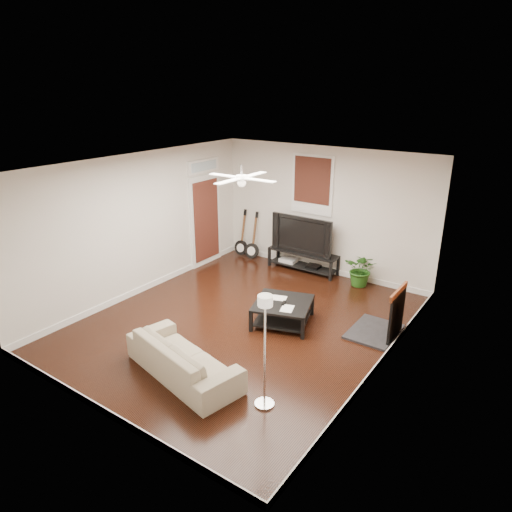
{
  "coord_description": "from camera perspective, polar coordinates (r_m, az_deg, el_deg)",
  "views": [
    {
      "loc": [
        4.34,
        -5.84,
        3.98
      ],
      "look_at": [
        0.0,
        0.4,
        1.15
      ],
      "focal_mm": 32.24,
      "sensor_mm": 36.0,
      "label": 1
    }
  ],
  "objects": [
    {
      "name": "room",
      "position": [
        7.72,
        -1.7,
        0.89
      ],
      "size": [
        5.01,
        6.01,
        2.81
      ],
      "color": "black",
      "rests_on": "ground"
    },
    {
      "name": "brick_accent",
      "position": [
        7.54,
        18.45,
        -0.68
      ],
      "size": [
        0.02,
        2.2,
        2.8
      ],
      "primitive_type": "cube",
      "color": "#A15A34",
      "rests_on": "floor"
    },
    {
      "name": "fireplace",
      "position": [
        7.98,
        15.72,
        -6.57
      ],
      "size": [
        0.8,
        1.1,
        0.92
      ],
      "primitive_type": "cube",
      "color": "black",
      "rests_on": "floor"
    },
    {
      "name": "window_back",
      "position": [
        10.16,
        6.99,
        8.75
      ],
      "size": [
        1.0,
        0.06,
        1.3
      ],
      "primitive_type": "cube",
      "color": "black",
      "rests_on": "wall_back"
    },
    {
      "name": "door_left",
      "position": [
        10.66,
        -6.29,
        5.45
      ],
      "size": [
        0.08,
        1.0,
        2.5
      ],
      "primitive_type": "cube",
      "color": "white",
      "rests_on": "wall_left"
    },
    {
      "name": "tv_stand",
      "position": [
        10.5,
        5.84,
        -0.61
      ],
      "size": [
        1.63,
        0.44,
        0.46
      ],
      "primitive_type": "cube",
      "color": "black",
      "rests_on": "floor"
    },
    {
      "name": "tv",
      "position": [
        10.31,
        6.02,
        2.79
      ],
      "size": [
        1.46,
        0.19,
        0.84
      ],
      "primitive_type": "imported",
      "color": "black",
      "rests_on": "tv_stand"
    },
    {
      "name": "coffee_table",
      "position": [
        8.21,
        3.33,
        -7.01
      ],
      "size": [
        1.21,
        1.21,
        0.4
      ],
      "primitive_type": "cube",
      "rotation": [
        0.0,
        0.0,
        0.32
      ],
      "color": "black",
      "rests_on": "floor"
    },
    {
      "name": "sofa",
      "position": [
        6.88,
        -9.02,
        -12.31
      ],
      "size": [
        2.09,
        1.19,
        0.57
      ],
      "primitive_type": "imported",
      "rotation": [
        0.0,
        0.0,
        2.92
      ],
      "color": "tan",
      "rests_on": "floor"
    },
    {
      "name": "floor_lamp",
      "position": [
        5.94,
        1.1,
        -11.88
      ],
      "size": [
        0.32,
        0.32,
        1.61
      ],
      "primitive_type": null,
      "rotation": [
        0.0,
        0.0,
        -0.22
      ],
      "color": "white",
      "rests_on": "floor"
    },
    {
      "name": "potted_plant",
      "position": [
        9.85,
        12.97,
        -1.64
      ],
      "size": [
        0.72,
        0.64,
        0.74
      ],
      "primitive_type": "imported",
      "rotation": [
        0.0,
        0.0,
        0.1
      ],
      "color": "#235719",
      "rests_on": "floor"
    },
    {
      "name": "guitar_left",
      "position": [
        11.25,
        -1.89,
        2.84
      ],
      "size": [
        0.37,
        0.26,
        1.17
      ],
      "primitive_type": null,
      "rotation": [
        0.0,
        0.0,
        0.02
      ],
      "color": "black",
      "rests_on": "floor"
    },
    {
      "name": "guitar_right",
      "position": [
        11.03,
        -0.52,
        2.49
      ],
      "size": [
        0.39,
        0.3,
        1.17
      ],
      "primitive_type": null,
      "rotation": [
        0.0,
        0.0,
        0.13
      ],
      "color": "black",
      "rests_on": "floor"
    },
    {
      "name": "ceiling_fan",
      "position": [
        7.4,
        -1.79,
        9.68
      ],
      "size": [
        1.24,
        1.24,
        0.32
      ],
      "primitive_type": null,
      "color": "white",
      "rests_on": "ceiling"
    }
  ]
}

